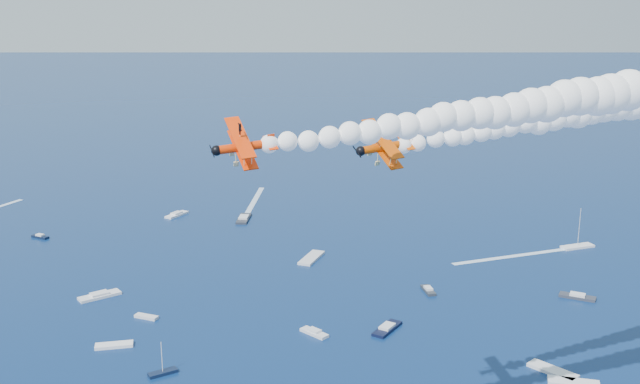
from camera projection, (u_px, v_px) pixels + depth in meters
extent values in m
cube|color=#292D37|center=(244.00, 219.00, 255.42)|extent=(5.63, 12.07, 0.70)
cube|color=white|center=(577.00, 246.00, 227.15)|extent=(10.96, 5.77, 0.70)
cube|color=white|center=(177.00, 215.00, 260.03)|extent=(7.93, 9.31, 0.70)
cube|color=silver|center=(311.00, 258.00, 217.35)|extent=(8.95, 12.64, 0.70)
cube|color=white|center=(574.00, 383.00, 147.34)|extent=(10.40, 6.36, 0.70)
cube|color=black|center=(387.00, 329.00, 171.20)|extent=(8.37, 9.43, 0.70)
cube|color=silver|center=(314.00, 333.00, 169.08)|extent=(6.41, 6.94, 0.70)
cube|color=#2E323E|center=(577.00, 297.00, 189.26)|extent=(9.08, 7.12, 0.70)
cube|color=white|center=(114.00, 345.00, 163.12)|extent=(8.36, 3.37, 0.70)
cube|color=#292F37|center=(428.00, 290.00, 193.42)|extent=(2.72, 6.88, 0.70)
cube|color=silver|center=(553.00, 371.00, 152.05)|extent=(8.90, 10.05, 0.70)
cube|color=#0E1932|center=(163.00, 373.00, 151.25)|extent=(6.20, 4.29, 0.70)
cube|color=silver|center=(146.00, 317.00, 177.56)|extent=(6.01, 4.34, 0.70)
cube|color=black|center=(40.00, 237.00, 236.19)|extent=(6.12, 4.96, 0.70)
cube|color=white|center=(100.00, 296.00, 189.90)|extent=(10.81, 8.27, 0.70)
cube|color=white|center=(255.00, 200.00, 279.43)|extent=(8.42, 37.79, 0.04)
cube|color=white|center=(510.00, 257.00, 219.28)|extent=(37.36, 11.09, 0.04)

